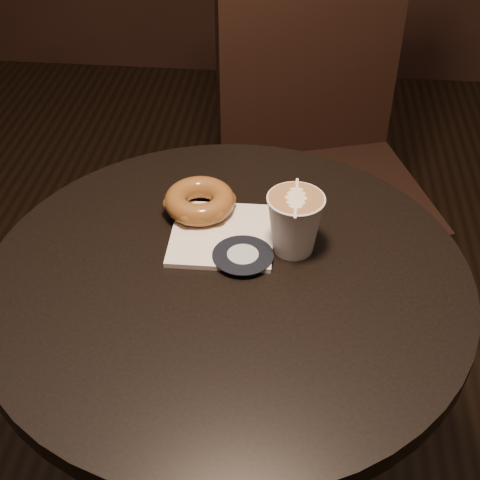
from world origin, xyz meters
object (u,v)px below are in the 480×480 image
Objects in this scene: chair at (318,131)px; doughnut at (200,201)px; latte_cup at (295,224)px; cafe_table at (229,363)px; pastry_bag at (223,235)px.

doughnut is at bearing -127.79° from chair.
chair is 0.64m from latte_cup.
cafe_table is 8.01× the size of latte_cup.
doughnut is (-0.04, 0.05, 0.02)m from pastry_bag.
cafe_table is 4.84× the size of pastry_bag.
chair is at bearing 70.26° from doughnut.
pastry_bag is 0.12m from latte_cup.
pastry_bag reaches higher than cafe_table.
doughnut is 0.17m from latte_cup.
cafe_table is at bearing -146.53° from latte_cup.
pastry_bag is at bearing -51.94° from doughnut.
doughnut reaches higher than pastry_bag.
chair is 11.59× the size of latte_cup.
latte_cup is at bearing -25.37° from doughnut.
pastry_bag is at bearing -122.29° from chair.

